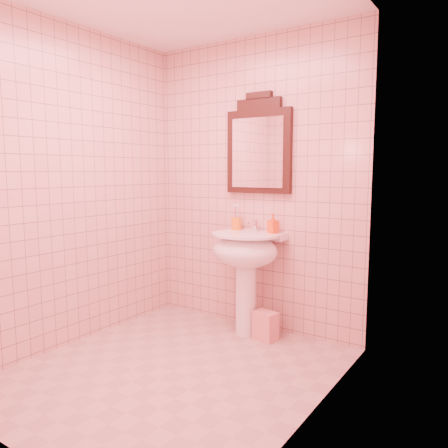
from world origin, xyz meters
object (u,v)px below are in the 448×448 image
Objects in this scene: pedestal_sink at (246,257)px; soap_dispenser at (273,224)px; towel at (265,326)px; toothbrush_cup at (236,223)px; mirror at (259,147)px.

soap_dispenser is (0.18, 0.14, 0.28)m from pedestal_sink.
soap_dispenser reaches higher than towel.
pedestal_sink is 4.25× the size of toothbrush_cup.
pedestal_sink is at bearing -90.00° from mirror.
mirror reaches higher than toothbrush_cup.
mirror is at bearing 15.99° from toothbrush_cup.
toothbrush_cup is (-0.19, 0.15, 0.26)m from pedestal_sink.
pedestal_sink is 1.03× the size of mirror.
towel is (0.02, -0.15, -0.83)m from soap_dispenser.
soap_dispenser is 0.84m from towel.
pedestal_sink is 0.35m from toothbrush_cup.
toothbrush_cup is at bearing 157.87° from towel.
toothbrush_cup is 0.87× the size of towel.
pedestal_sink is at bearing -38.47° from toothbrush_cup.
toothbrush_cup is 1.26× the size of soap_dispenser.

